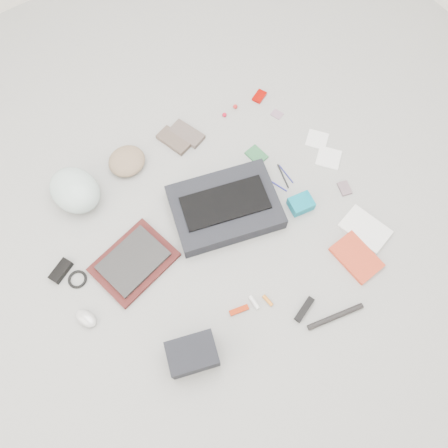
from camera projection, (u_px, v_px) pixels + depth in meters
ground_plane at (224, 228)px, 2.16m from camera, size 4.00×4.00×0.00m
messenger_bag at (225, 207)px, 2.15m from camera, size 0.60×0.50×0.09m
bag_flap at (225, 203)px, 2.11m from camera, size 0.45×0.30×0.01m
laptop_sleeve at (134, 262)px, 2.07m from camera, size 0.41×0.34×0.03m
laptop at (133, 261)px, 2.05m from camera, size 0.33×0.27×0.02m
bike_helmet at (75, 190)px, 2.15m from camera, size 0.28×0.32×0.17m
beanie at (127, 161)px, 2.27m from camera, size 0.24×0.23×0.07m
mitten_left at (174, 140)px, 2.34m from camera, size 0.14×0.20×0.03m
mitten_right at (187, 134)px, 2.36m from camera, size 0.14×0.20×0.03m
power_brick at (61, 271)px, 2.05m from camera, size 0.13×0.10×0.03m
cable_coil at (77, 279)px, 2.05m from camera, size 0.10×0.10×0.01m
mouse at (86, 318)px, 1.96m from camera, size 0.10×0.12×0.04m
camera_bag at (193, 354)px, 1.85m from camera, size 0.24×0.20×0.13m
multitool at (239, 310)px, 1.99m from camera, size 0.09×0.05×0.01m
toiletry_tube_white at (254, 302)px, 2.00m from camera, size 0.02×0.07×0.02m
toiletry_tube_orange at (268, 301)px, 2.00m from camera, size 0.02×0.06×0.02m
u_lock at (304, 309)px, 1.98m from camera, size 0.13×0.07×0.03m
bike_pump at (335, 317)px, 1.97m from camera, size 0.27×0.09×0.03m
book_red at (356, 257)px, 2.08m from camera, size 0.16×0.23×0.02m
book_white at (365, 229)px, 2.14m from camera, size 0.20×0.26×0.02m
notepad at (256, 155)px, 2.31m from camera, size 0.09×0.11×0.01m
pen_blue at (276, 184)px, 2.25m from camera, size 0.05×0.14×0.01m
pen_black at (283, 176)px, 2.27m from camera, size 0.05×0.14×0.01m
pen_navy at (286, 174)px, 2.27m from camera, size 0.01×0.13×0.01m
accordion_wallet at (301, 204)px, 2.18m from camera, size 0.13×0.11×0.06m
card_deck at (345, 188)px, 2.24m from camera, size 0.07×0.09×0.01m
napkin_top at (317, 140)px, 2.36m from camera, size 0.15×0.15×0.01m
napkin_bottom at (329, 158)px, 2.31m from camera, size 0.17×0.17×0.01m
lollipop_a at (224, 115)px, 2.41m from camera, size 0.03×0.03×0.02m
lollipop_b at (235, 107)px, 2.43m from camera, size 0.03×0.03×0.03m
lollipop_c at (235, 107)px, 2.43m from camera, size 0.03×0.03×0.02m
altoids_tin at (259, 96)px, 2.46m from camera, size 0.10×0.08×0.02m
stamp_sheet at (277, 114)px, 2.42m from camera, size 0.07×0.07×0.00m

